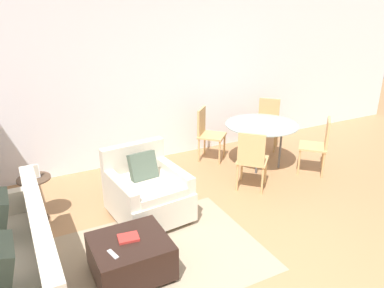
{
  "coord_description": "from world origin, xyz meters",
  "views": [
    {
      "loc": [
        -1.98,
        -2.17,
        2.6
      ],
      "look_at": [
        0.22,
        2.07,
        0.75
      ],
      "focal_mm": 35.0,
      "sensor_mm": 36.0,
      "label": 1
    }
  ],
  "objects_px": {
    "couch": "(6,280)",
    "dining_chair_near_right": "(319,142)",
    "dining_table": "(261,128)",
    "dining_chair_far_left": "(207,131)",
    "ottoman": "(131,256)",
    "tv_remote_primary": "(113,254)",
    "armchair": "(147,192)",
    "dining_chair_far_right": "(268,120)",
    "dining_chair_near_left": "(252,157)",
    "book_stack": "(128,238)",
    "picture_frame": "(32,172)",
    "side_table": "(36,191)"
  },
  "relations": [
    {
      "from": "dining_chair_near_right",
      "to": "dining_chair_far_right",
      "type": "xyz_separation_m",
      "value": [
        0.0,
        1.29,
        0.0
      ]
    },
    {
      "from": "couch",
      "to": "dining_chair_near_left",
      "type": "relative_size",
      "value": 2.29
    },
    {
      "from": "armchair",
      "to": "dining_chair_near_right",
      "type": "relative_size",
      "value": 1.13
    },
    {
      "from": "book_stack",
      "to": "picture_frame",
      "type": "bearing_deg",
      "value": 115.51
    },
    {
      "from": "book_stack",
      "to": "dining_chair_near_right",
      "type": "relative_size",
      "value": 0.25
    },
    {
      "from": "armchair",
      "to": "ottoman",
      "type": "relative_size",
      "value": 1.37
    },
    {
      "from": "dining_table",
      "to": "dining_chair_far_left",
      "type": "height_order",
      "value": "dining_chair_far_left"
    },
    {
      "from": "dining_chair_near_left",
      "to": "dining_chair_far_right",
      "type": "xyz_separation_m",
      "value": [
        1.29,
        1.29,
        0.0
      ]
    },
    {
      "from": "ottoman",
      "to": "dining_chair_far_left",
      "type": "height_order",
      "value": "dining_chair_far_left"
    },
    {
      "from": "couch",
      "to": "dining_chair_near_right",
      "type": "distance_m",
      "value": 4.61
    },
    {
      "from": "couch",
      "to": "tv_remote_primary",
      "type": "bearing_deg",
      "value": -13.21
    },
    {
      "from": "dining_chair_far_right",
      "to": "tv_remote_primary",
      "type": "bearing_deg",
      "value": -146.98
    },
    {
      "from": "couch",
      "to": "picture_frame",
      "type": "relative_size",
      "value": 12.11
    },
    {
      "from": "tv_remote_primary",
      "to": "book_stack",
      "type": "bearing_deg",
      "value": 39.37
    },
    {
      "from": "ottoman",
      "to": "dining_table",
      "type": "distance_m",
      "value": 3.21
    },
    {
      "from": "dining_chair_far_right",
      "to": "dining_table",
      "type": "bearing_deg",
      "value": -135.0
    },
    {
      "from": "dining_table",
      "to": "couch",
      "type": "bearing_deg",
      "value": -158.92
    },
    {
      "from": "book_stack",
      "to": "dining_chair_near_left",
      "type": "relative_size",
      "value": 0.25
    },
    {
      "from": "ottoman",
      "to": "book_stack",
      "type": "bearing_deg",
      "value": 91.07
    },
    {
      "from": "picture_frame",
      "to": "dining_chair_far_left",
      "type": "distance_m",
      "value": 2.92
    },
    {
      "from": "dining_chair_near_left",
      "to": "dining_table",
      "type": "bearing_deg",
      "value": 45.0
    },
    {
      "from": "dining_table",
      "to": "dining_chair_near_right",
      "type": "distance_m",
      "value": 0.92
    },
    {
      "from": "armchair",
      "to": "dining_chair_far_left",
      "type": "xyz_separation_m",
      "value": [
        1.58,
        1.27,
        0.17
      ]
    },
    {
      "from": "picture_frame",
      "to": "side_table",
      "type": "bearing_deg",
      "value": 90.0
    },
    {
      "from": "book_stack",
      "to": "tv_remote_primary",
      "type": "distance_m",
      "value": 0.27
    },
    {
      "from": "ottoman",
      "to": "tv_remote_primary",
      "type": "relative_size",
      "value": 4.6
    },
    {
      "from": "book_stack",
      "to": "picture_frame",
      "type": "xyz_separation_m",
      "value": [
        -0.7,
        1.47,
        0.25
      ]
    },
    {
      "from": "picture_frame",
      "to": "dining_chair_far_right",
      "type": "distance_m",
      "value": 4.18
    },
    {
      "from": "armchair",
      "to": "dining_table",
      "type": "xyz_separation_m",
      "value": [
        2.23,
        0.62,
        0.31
      ]
    },
    {
      "from": "side_table",
      "to": "dining_chair_far_right",
      "type": "bearing_deg",
      "value": 9.81
    },
    {
      "from": "couch",
      "to": "armchair",
      "type": "relative_size",
      "value": 2.02
    },
    {
      "from": "dining_table",
      "to": "dining_chair_far_right",
      "type": "xyz_separation_m",
      "value": [
        0.64,
        0.64,
        -0.14
      ]
    },
    {
      "from": "dining_table",
      "to": "dining_chair_near_right",
      "type": "height_order",
      "value": "dining_chair_near_right"
    },
    {
      "from": "armchair",
      "to": "dining_chair_near_left",
      "type": "bearing_deg",
      "value": -0.8
    },
    {
      "from": "side_table",
      "to": "dining_chair_near_right",
      "type": "bearing_deg",
      "value": -7.98
    },
    {
      "from": "picture_frame",
      "to": "dining_chair_far_left",
      "type": "bearing_deg",
      "value": 14.13
    },
    {
      "from": "couch",
      "to": "ottoman",
      "type": "xyz_separation_m",
      "value": [
        1.11,
        -0.08,
        -0.09
      ]
    },
    {
      "from": "ottoman",
      "to": "dining_table",
      "type": "xyz_separation_m",
      "value": [
        2.77,
        1.57,
        0.43
      ]
    },
    {
      "from": "couch",
      "to": "side_table",
      "type": "xyz_separation_m",
      "value": [
        0.41,
        1.43,
        0.09
      ]
    },
    {
      "from": "armchair",
      "to": "dining_chair_near_right",
      "type": "bearing_deg",
      "value": -0.44
    },
    {
      "from": "dining_chair_far_right",
      "to": "dining_chair_far_left",
      "type": "bearing_deg",
      "value": 180.0
    },
    {
      "from": "side_table",
      "to": "dining_chair_near_left",
      "type": "height_order",
      "value": "dining_chair_near_left"
    },
    {
      "from": "book_stack",
      "to": "tv_remote_primary",
      "type": "xyz_separation_m",
      "value": [
        -0.21,
        -0.17,
        -0.01
      ]
    },
    {
      "from": "couch",
      "to": "book_stack",
      "type": "bearing_deg",
      "value": -2.23
    },
    {
      "from": "ottoman",
      "to": "tv_remote_primary",
      "type": "distance_m",
      "value": 0.31
    },
    {
      "from": "book_stack",
      "to": "dining_chair_near_left",
      "type": "height_order",
      "value": "dining_chair_near_left"
    },
    {
      "from": "couch",
      "to": "dining_chair_far_left",
      "type": "relative_size",
      "value": 2.29
    },
    {
      "from": "dining_chair_near_right",
      "to": "dining_chair_far_left",
      "type": "relative_size",
      "value": 1.0
    },
    {
      "from": "side_table",
      "to": "dining_table",
      "type": "height_order",
      "value": "dining_table"
    },
    {
      "from": "book_stack",
      "to": "dining_table",
      "type": "xyz_separation_m",
      "value": [
        2.77,
        1.54,
        0.24
      ]
    }
  ]
}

